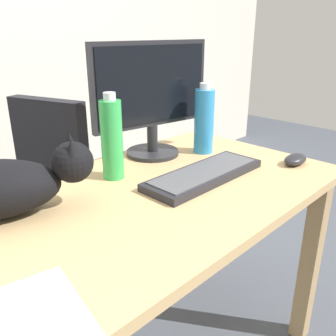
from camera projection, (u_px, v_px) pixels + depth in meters
desk at (141, 230)px, 1.10m from camera, size 1.31×0.71×0.74m
office_chair at (79, 205)px, 1.73m from camera, size 0.50×0.48×0.94m
monitor at (152, 95)px, 1.32m from camera, size 0.48×0.20×0.41m
keyboard at (204, 174)px, 1.17m from camera, size 0.44×0.15×0.03m
computer_mouse at (295, 159)px, 1.29m from camera, size 0.11×0.06×0.04m
water_bottle at (204, 121)px, 1.38m from camera, size 0.07×0.07×0.27m
spray_bottle at (112, 139)px, 1.14m from camera, size 0.07×0.07×0.27m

